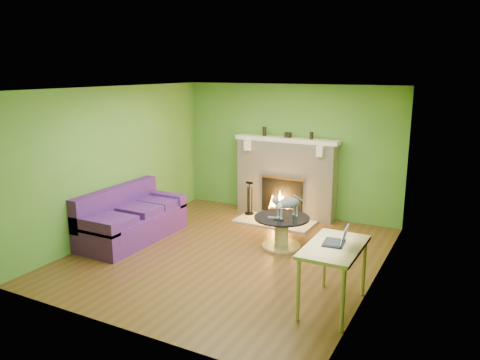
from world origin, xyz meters
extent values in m
plane|color=#593719|center=(0.00, 0.00, 0.00)|extent=(5.00, 5.00, 0.00)
plane|color=white|center=(0.00, 0.00, 2.60)|extent=(5.00, 5.00, 0.00)
plane|color=#4E822A|center=(0.00, 2.50, 1.30)|extent=(5.00, 0.00, 5.00)
plane|color=#4E822A|center=(0.00, -2.50, 1.30)|extent=(5.00, 0.00, 5.00)
plane|color=#4E822A|center=(-2.25, 0.00, 1.30)|extent=(0.00, 5.00, 5.00)
plane|color=#4E822A|center=(2.25, 0.00, 1.30)|extent=(0.00, 5.00, 5.00)
plane|color=silver|center=(2.24, -0.90, 1.55)|extent=(0.00, 1.20, 1.20)
plane|color=white|center=(2.23, -0.90, 1.55)|extent=(0.00, 1.06, 1.06)
cube|color=#C1B6A0|center=(0.00, 2.33, 0.75)|extent=(2.00, 0.35, 1.50)
cube|color=black|center=(0.00, 2.13, 0.44)|extent=(0.85, 0.03, 0.68)
cube|color=#C48831|center=(0.00, 2.13, 0.80)|extent=(0.91, 0.02, 0.04)
cylinder|color=black|center=(0.00, 2.10, 0.16)|extent=(0.55, 0.07, 0.07)
cube|color=white|center=(0.00, 2.30, 1.54)|extent=(2.10, 0.28, 0.08)
cube|color=white|center=(-0.75, 2.11, 1.40)|extent=(0.12, 0.10, 0.20)
cube|color=white|center=(0.75, 2.11, 1.40)|extent=(0.12, 0.10, 0.20)
cube|color=beige|center=(0.00, 1.80, 0.01)|extent=(1.50, 0.75, 0.03)
cube|color=white|center=(0.00, 2.30, 1.54)|extent=(2.10, 0.28, 0.08)
cube|color=#471961|center=(-1.80, -0.19, 0.22)|extent=(0.90, 1.99, 0.45)
cube|color=#471961|center=(-2.15, -0.19, 0.61)|extent=(0.20, 1.99, 0.56)
cube|color=#471961|center=(-1.80, -1.08, 0.51)|extent=(0.90, 0.20, 0.22)
cube|color=#471961|center=(-1.80, 0.70, 0.51)|extent=(0.90, 0.20, 0.22)
cube|color=#471961|center=(-1.75, -0.75, 0.51)|extent=(0.71, 0.53, 0.12)
cube|color=#471961|center=(-1.75, -0.09, 0.51)|extent=(0.71, 0.53, 0.12)
cube|color=#471961|center=(-1.75, 0.47, 0.51)|extent=(0.71, 0.53, 0.12)
cylinder|color=tan|center=(0.61, 0.67, 0.02)|extent=(0.64, 0.64, 0.03)
cylinder|color=tan|center=(0.61, 0.67, 0.26)|extent=(0.23, 0.23, 0.45)
cylinder|color=black|center=(0.61, 0.67, 0.50)|extent=(0.92, 0.92, 0.03)
cube|color=tan|center=(1.95, -0.91, 0.79)|extent=(0.64, 1.10, 0.04)
cylinder|color=tan|center=(1.69, -1.40, 0.38)|extent=(0.05, 0.05, 0.77)
cylinder|color=tan|center=(2.21, -1.40, 0.38)|extent=(0.05, 0.05, 0.77)
cylinder|color=tan|center=(1.69, -0.41, 0.38)|extent=(0.05, 0.05, 0.77)
cylinder|color=tan|center=(2.21, -0.41, 0.38)|extent=(0.05, 0.05, 0.77)
cube|color=gray|center=(0.51, 0.55, 0.53)|extent=(0.18, 0.09, 0.02)
cube|color=black|center=(0.63, 0.49, 0.53)|extent=(0.16, 0.05, 0.02)
cylinder|color=black|center=(-0.48, 2.33, 1.67)|extent=(0.08, 0.08, 0.18)
cylinder|color=black|center=(0.50, 2.33, 1.65)|extent=(0.07, 0.07, 0.14)
cube|color=black|center=(0.02, 2.33, 1.63)|extent=(0.12, 0.08, 0.10)
camera|label=1|loc=(3.40, -6.11, 2.88)|focal=35.00mm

